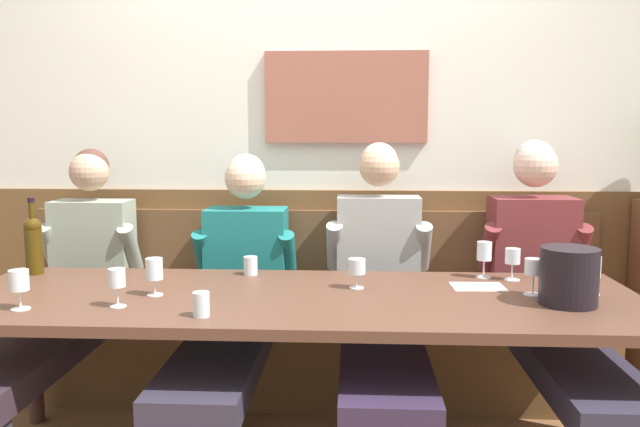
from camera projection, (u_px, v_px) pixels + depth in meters
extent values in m
cube|color=silver|center=(313.00, 122.00, 3.33)|extent=(6.80, 0.08, 2.80)
cube|color=#955644|center=(346.00, 97.00, 3.25)|extent=(0.84, 0.04, 0.47)
cube|color=brown|center=(312.00, 286.00, 3.39)|extent=(6.80, 0.03, 1.04)
cube|color=brown|center=(310.00, 355.00, 3.21)|extent=(2.96, 0.42, 0.44)
cube|color=brown|center=(309.00, 308.00, 3.18)|extent=(2.90, 0.39, 0.05)
cube|color=brown|center=(312.00, 252.00, 3.33)|extent=(2.96, 0.04, 0.45)
cube|color=brown|center=(296.00, 300.00, 2.44)|extent=(2.66, 0.87, 0.04)
cylinder|color=#51302B|center=(33.00, 351.00, 2.91)|extent=(0.07, 0.07, 0.68)
cylinder|color=#4E3C2B|center=(588.00, 362.00, 2.78)|extent=(0.07, 0.07, 0.68)
cube|color=#35272F|center=(36.00, 353.00, 2.63)|extent=(0.32, 1.16, 0.11)
cube|color=gray|center=(94.00, 251.00, 3.20)|extent=(0.39, 0.20, 0.52)
sphere|color=tan|center=(89.00, 172.00, 3.14)|extent=(0.19, 0.19, 0.19)
sphere|color=brown|center=(91.00, 166.00, 3.16)|extent=(0.18, 0.18, 0.18)
cylinder|color=gray|center=(50.00, 248.00, 3.17)|extent=(0.08, 0.20, 0.27)
cylinder|color=gray|center=(130.00, 248.00, 3.15)|extent=(0.08, 0.20, 0.27)
cube|color=#312C3C|center=(222.00, 357.00, 2.58)|extent=(0.33, 1.16, 0.11)
cube|color=#1B6F6D|center=(247.00, 256.00, 3.16)|extent=(0.40, 0.24, 0.48)
sphere|color=beige|center=(245.00, 178.00, 3.10)|extent=(0.20, 0.20, 0.20)
sphere|color=beige|center=(246.00, 173.00, 3.12)|extent=(0.19, 0.19, 0.19)
cylinder|color=#1B6F6D|center=(203.00, 254.00, 3.12)|extent=(0.08, 0.20, 0.27)
cylinder|color=#1B6F6D|center=(288.00, 255.00, 3.10)|extent=(0.08, 0.20, 0.27)
cube|color=#32243F|center=(383.00, 359.00, 2.55)|extent=(0.34, 1.17, 0.11)
cube|color=#9D9E98|center=(378.00, 251.00, 3.12)|extent=(0.40, 0.18, 0.54)
sphere|color=#D7AD87|center=(379.00, 166.00, 3.06)|extent=(0.20, 0.20, 0.20)
sphere|color=beige|center=(379.00, 161.00, 3.08)|extent=(0.18, 0.18, 0.18)
cylinder|color=#9D9E98|center=(335.00, 246.00, 3.09)|extent=(0.08, 0.20, 0.27)
cylinder|color=#9D9E98|center=(422.00, 247.00, 3.07)|extent=(0.08, 0.20, 0.27)
cube|color=#2D2A3A|center=(571.00, 363.00, 2.50)|extent=(0.34, 1.15, 0.11)
cube|color=maroon|center=(531.00, 253.00, 3.08)|extent=(0.40, 0.24, 0.55)
sphere|color=beige|center=(536.00, 165.00, 3.02)|extent=(0.21, 0.21, 0.21)
sphere|color=beige|center=(534.00, 160.00, 3.04)|extent=(0.19, 0.19, 0.19)
cylinder|color=maroon|center=(490.00, 248.00, 3.04)|extent=(0.08, 0.20, 0.27)
cylinder|color=maroon|center=(579.00, 249.00, 3.02)|extent=(0.08, 0.20, 0.27)
cylinder|color=black|center=(569.00, 276.00, 2.29)|extent=(0.21, 0.21, 0.21)
cylinder|color=#412E0A|center=(34.00, 251.00, 2.78)|extent=(0.07, 0.07, 0.20)
sphere|color=#412E0A|center=(33.00, 226.00, 2.77)|extent=(0.07, 0.07, 0.07)
cylinder|color=#412E0A|center=(32.00, 213.00, 2.76)|extent=(0.03, 0.03, 0.10)
cylinder|color=black|center=(31.00, 200.00, 2.75)|extent=(0.03, 0.03, 0.02)
cylinder|color=silver|center=(512.00, 280.00, 2.68)|extent=(0.07, 0.07, 0.00)
cylinder|color=silver|center=(512.00, 271.00, 2.67)|extent=(0.01, 0.01, 0.07)
cylinder|color=silver|center=(513.00, 256.00, 2.66)|extent=(0.06, 0.06, 0.07)
cylinder|color=#EDE38F|center=(512.00, 262.00, 2.67)|extent=(0.06, 0.06, 0.02)
cylinder|color=silver|center=(483.00, 277.00, 2.72)|extent=(0.07, 0.07, 0.00)
cylinder|color=silver|center=(484.00, 268.00, 2.72)|extent=(0.01, 0.01, 0.07)
cylinder|color=silver|center=(484.00, 251.00, 2.71)|extent=(0.06, 0.06, 0.08)
cylinder|color=#E1DF7A|center=(484.00, 258.00, 2.71)|extent=(0.06, 0.06, 0.02)
cylinder|color=silver|center=(357.00, 288.00, 2.54)|extent=(0.06, 0.06, 0.00)
cylinder|color=silver|center=(357.00, 280.00, 2.53)|extent=(0.01, 0.01, 0.06)
cylinder|color=silver|center=(357.00, 266.00, 2.52)|extent=(0.07, 0.07, 0.06)
cylinder|color=silver|center=(155.00, 295.00, 2.43)|extent=(0.06, 0.06, 0.00)
cylinder|color=silver|center=(155.00, 287.00, 2.42)|extent=(0.01, 0.01, 0.06)
cylinder|color=silver|center=(154.00, 269.00, 2.41)|extent=(0.07, 0.07, 0.08)
cylinder|color=#F5E37A|center=(154.00, 275.00, 2.42)|extent=(0.06, 0.06, 0.03)
cylinder|color=silver|center=(591.00, 294.00, 2.44)|extent=(0.06, 0.06, 0.00)
cylinder|color=silver|center=(592.00, 285.00, 2.43)|extent=(0.01, 0.01, 0.07)
cylinder|color=silver|center=(593.00, 267.00, 2.42)|extent=(0.06, 0.06, 0.08)
cylinder|color=silver|center=(21.00, 309.00, 2.23)|extent=(0.07, 0.07, 0.00)
cylinder|color=silver|center=(20.00, 299.00, 2.23)|extent=(0.01, 0.01, 0.07)
cylinder|color=silver|center=(19.00, 280.00, 2.22)|extent=(0.07, 0.07, 0.07)
cylinder|color=#EBD08C|center=(19.00, 287.00, 2.22)|extent=(0.06, 0.06, 0.03)
cylinder|color=silver|center=(118.00, 306.00, 2.27)|extent=(0.06, 0.06, 0.00)
cylinder|color=silver|center=(118.00, 296.00, 2.26)|extent=(0.01, 0.01, 0.07)
cylinder|color=silver|center=(117.00, 278.00, 2.25)|extent=(0.06, 0.06, 0.07)
cylinder|color=silver|center=(532.00, 294.00, 2.43)|extent=(0.07, 0.07, 0.00)
cylinder|color=silver|center=(533.00, 284.00, 2.43)|extent=(0.01, 0.01, 0.08)
cylinder|color=silver|center=(534.00, 267.00, 2.42)|extent=(0.07, 0.07, 0.06)
cylinder|color=#F0D088|center=(533.00, 271.00, 2.42)|extent=(0.06, 0.06, 0.03)
cylinder|color=silver|center=(201.00, 304.00, 2.14)|extent=(0.06, 0.06, 0.09)
cylinder|color=silver|center=(251.00, 266.00, 2.77)|extent=(0.06, 0.06, 0.08)
cube|color=white|center=(478.00, 287.00, 2.56)|extent=(0.22, 0.16, 0.00)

